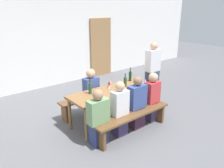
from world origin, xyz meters
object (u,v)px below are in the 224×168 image
object	(u,v)px
wine_bottle_2	(125,82)
wine_glass_0	(138,83)
tasting_table	(112,94)
standing_host	(152,75)
wine_bottle_1	(130,76)
seated_guest_near_3	(152,98)
wine_bottle_0	(90,88)
bench_near	(133,118)
wine_glass_2	(109,83)
wine_glass_3	(110,82)
seated_guest_near_1	(120,110)
wooden_door	(101,48)
seated_guest_near_0	(98,119)
seated_guest_near_2	(137,104)
bench_far	(94,98)
wine_glass_4	(96,95)
wine_glass_1	(145,81)
seated_guest_far_0	(91,94)

from	to	relation	value
wine_bottle_2	wine_glass_0	distance (m)	0.31
tasting_table	standing_host	world-z (taller)	standing_host
wine_bottle_1	seated_guest_near_3	distance (m)	0.84
wine_bottle_0	wine_glass_0	bearing A→B (deg)	-20.42
bench_near	wine_glass_2	xyz separation A→B (m)	(0.04, 0.83, 0.52)
wine_glass_3	seated_guest_near_1	bearing A→B (deg)	-116.12
bench_near	seated_guest_near_3	size ratio (longest dim) A/B	1.62
wooden_door	bench_near	distance (m)	4.39
tasting_table	seated_guest_near_0	world-z (taller)	seated_guest_near_0
seated_guest_near_0	seated_guest_near_3	size ratio (longest dim) A/B	0.97
wine_bottle_1	wine_glass_3	world-z (taller)	wine_bottle_1
wine_bottle_1	seated_guest_near_2	bearing A→B (deg)	-124.82
bench_far	wine_glass_4	distance (m)	1.22
seated_guest_near_0	seated_guest_near_1	xyz separation A→B (m)	(0.52, 0.00, 0.03)
standing_host	wooden_door	bearing A→B (deg)	-100.96
seated_guest_near_2	wine_bottle_2	bearing A→B (deg)	-16.58
wine_bottle_2	wine_glass_4	xyz separation A→B (m)	(-1.00, -0.27, 0.01)
bench_near	seated_guest_near_0	bearing A→B (deg)	168.85
wine_glass_3	standing_host	xyz separation A→B (m)	(1.33, -0.12, -0.06)
tasting_table	wine_bottle_1	size ratio (longest dim) A/B	5.80
wooden_door	bench_far	size ratio (longest dim) A/B	1.14
seated_guest_near_3	standing_host	distance (m)	1.03
wooden_door	seated_guest_near_2	world-z (taller)	wooden_door
tasting_table	wine_glass_2	distance (m)	0.26
bench_near	seated_guest_near_2	distance (m)	0.34
wine_glass_1	wine_glass_4	bearing A→B (deg)	-179.00
bench_far	seated_guest_near_0	world-z (taller)	seated_guest_near_0
bench_near	wine_glass_3	size ratio (longest dim) A/B	12.02
wine_bottle_0	wine_glass_3	world-z (taller)	wine_bottle_0
wine_glass_1	seated_guest_near_2	distance (m)	0.72
seated_guest_near_1	wine_glass_0	bearing A→B (deg)	-70.57
bench_far	wine_glass_2	size ratio (longest dim) A/B	10.37
seated_guest_near_2	wine_glass_0	bearing A→B (deg)	-48.85
wine_bottle_2	wine_glass_1	bearing A→B (deg)	-31.23
wine_glass_3	seated_guest_near_0	distance (m)	1.24
tasting_table	seated_guest_near_3	xyz separation A→B (m)	(0.73, -0.53, -0.11)
wine_glass_2	seated_guest_near_2	bearing A→B (deg)	-73.42
wine_glass_1	seated_guest_near_2	bearing A→B (deg)	-152.22
tasting_table	standing_host	distance (m)	1.49
seated_guest_near_0	tasting_table	bearing A→B (deg)	-55.37
tasting_table	wine_glass_0	distance (m)	0.65
wine_glass_3	wine_bottle_2	bearing A→B (deg)	-41.56
wine_bottle_1	seated_guest_far_0	size ratio (longest dim) A/B	0.29
wine_glass_2	wooden_door	bearing A→B (deg)	55.97
wine_glass_0	wine_glass_3	distance (m)	0.65
bench_near	wine_glass_4	bearing A→B (deg)	144.43
wine_bottle_2	standing_host	size ratio (longest dim) A/B	0.18
wine_bottle_1	wine_bottle_2	distance (m)	0.43
bench_far	wine_glass_4	xyz separation A→B (m)	(-0.59, -0.93, 0.52)
wine_glass_3	seated_guest_near_3	xyz separation A→B (m)	(0.58, -0.78, -0.31)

